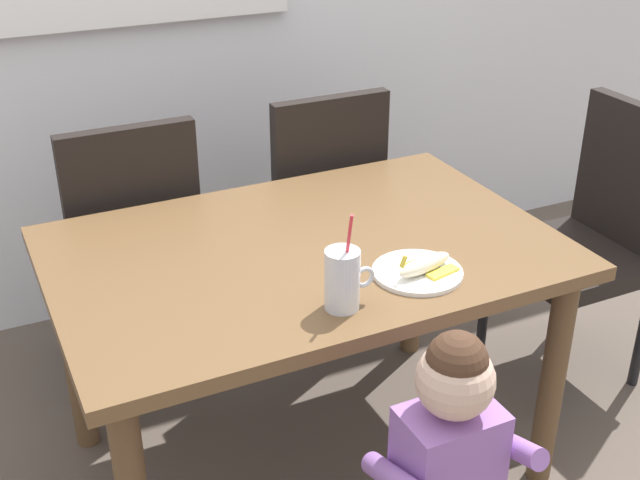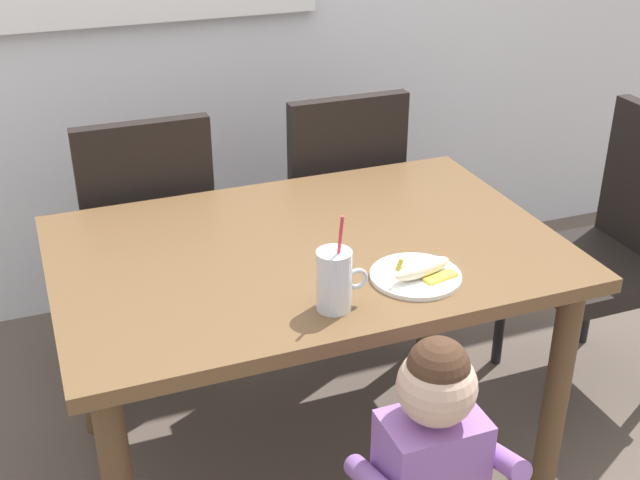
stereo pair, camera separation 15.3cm
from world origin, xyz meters
The scene contains 9 objects.
ground_plane centered at (0.00, 0.00, 0.00)m, with size 24.00×24.00×0.00m, color brown.
dining_table centered at (0.00, 0.00, 0.64)m, with size 1.35×0.91×0.74m.
dining_chair_left centered at (-0.34, 0.65, 0.54)m, with size 0.44×0.45×0.96m.
dining_chair_right centered at (0.35, 0.66, 0.54)m, with size 0.44×0.44×0.96m.
dining_chair_far centered at (1.09, 0.04, 0.54)m, with size 0.44×0.44×0.96m.
toddler_standing centered at (0.04, -0.66, 0.53)m, with size 0.33×0.24×0.84m.
milk_cup centered at (-0.05, -0.32, 0.81)m, with size 0.13×0.08×0.25m.
snack_plate centered at (0.19, -0.26, 0.75)m, with size 0.23×0.23×0.01m, color white.
peeled_banana centered at (0.20, -0.28, 0.77)m, with size 0.18×0.12×0.07m.
Camera 2 is at (-0.67, -1.84, 1.76)m, focal length 45.89 mm.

